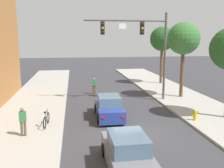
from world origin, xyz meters
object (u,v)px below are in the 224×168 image
Objects in this scene: traffic_signal_mast at (143,40)px; street_tree_third at (162,39)px; fire_hydrant at (195,115)px; car_lead_blue at (109,108)px; bicycle_leaning at (46,120)px; pedestrian_sidewalk_left_walker at (23,120)px; car_following_grey at (127,153)px; street_tree_second at (184,39)px; pedestrian_crossing_road at (94,85)px.

street_tree_third is at bearing 59.85° from traffic_signal_mast.
car_lead_blue is at bearing 160.91° from fire_hydrant.
pedestrian_sidewalk_left_walker is at bearing -126.13° from bicycle_leaning.
street_tree_second reaches higher than car_following_grey.
pedestrian_crossing_road reaches higher than car_lead_blue.
street_tree_second is (12.69, 7.83, 4.38)m from pedestrian_sidewalk_left_walker.
car_following_grey is 7.80m from fire_hydrant.
car_lead_blue is 6.03m from pedestrian_sidewalk_left_walker.
car_following_grey is 21.38m from street_tree_third.
traffic_signal_mast is 8.02m from fire_hydrant.
fire_hydrant is at bearing -71.71° from traffic_signal_mast.
bicycle_leaning is at bearing -111.93° from pedestrian_crossing_road.
pedestrian_sidewalk_left_walker is at bearing -140.60° from traffic_signal_mast.
street_tree_third reaches higher than fire_hydrant.
fire_hydrant is (5.50, -1.90, -0.22)m from car_lead_blue.
pedestrian_crossing_road is 9.97m from bicycle_leaning.
bicycle_leaning is at bearing -159.93° from car_lead_blue.
pedestrian_crossing_road is 2.28× the size of fire_hydrant.
car_following_grey is at bearing -89.30° from pedestrian_crossing_road.
traffic_signal_mast is at bearing -120.15° from street_tree_third.
car_following_grey is at bearing -55.53° from bicycle_leaning.
car_lead_blue is 7.75m from pedestrian_crossing_road.
fire_hydrant is (5.91, -9.64, -0.41)m from pedestrian_crossing_road.
pedestrian_crossing_road reaches higher than car_following_grey.
pedestrian_crossing_road is (-3.90, 3.58, -4.45)m from traffic_signal_mast.
car_following_grey is at bearing -113.31° from street_tree_third.
car_lead_blue is at bearing -123.87° from street_tree_third.
street_tree_third is at bearing 48.48° from pedestrian_sidewalk_left_walker.
street_tree_second is (3.98, 0.67, 0.07)m from traffic_signal_mast.
street_tree_second is at bearing -20.23° from pedestrian_crossing_road.
car_lead_blue is 2.41× the size of bicycle_leaning.
pedestrian_sidewalk_left_walker is 11.77m from pedestrian_crossing_road.
car_following_grey is 6.90m from bicycle_leaning.
pedestrian_crossing_road is at bearing 121.51° from fire_hydrant.
bicycle_leaning is 2.46× the size of fire_hydrant.
bicycle_leaning is at bearing -143.39° from traffic_signal_mast.
car_following_grey is 0.63× the size of street_tree_second.
street_tree_third reaches higher than bicycle_leaning.
car_lead_blue is 5.93× the size of fire_hydrant.
car_lead_blue is 2.60× the size of pedestrian_crossing_road.
bicycle_leaning is at bearing -151.35° from street_tree_second.
fire_hydrant is (5.72, 5.29, -0.22)m from car_following_grey.
pedestrian_sidewalk_left_walker is 0.24× the size of street_tree_second.
fire_hydrant is (2.00, -6.06, -4.86)m from traffic_signal_mast.
street_tree_second is (7.88, -2.90, 4.53)m from pedestrian_crossing_road.
pedestrian_sidewalk_left_walker reaches higher than fire_hydrant.
car_lead_blue and car_following_grey have the same top height.
pedestrian_sidewalk_left_walker is 10.79m from fire_hydrant.
street_tree_third is (8.26, 19.16, 4.65)m from car_following_grey.
pedestrian_sidewalk_left_walker is at bearing -174.14° from fire_hydrant.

